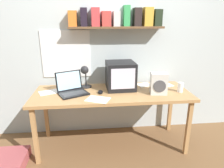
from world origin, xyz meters
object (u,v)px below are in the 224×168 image
desk_lamp (85,74)px  computer_mouse (100,92)px  printed_handout (51,92)px  crt_monitor (120,76)px  loose_paper_near_monitor (98,99)px  space_heater (159,83)px  juice_glass (180,88)px  open_notebook (144,85)px  floor_cushion (8,161)px  corner_desk (112,96)px  laptop (71,88)px  loose_paper_near_laptop (161,85)px

desk_lamp → computer_mouse: bearing=-39.3°
computer_mouse → printed_handout: 0.59m
crt_monitor → loose_paper_near_monitor: size_ratio=1.24×
space_heater → loose_paper_near_monitor: size_ratio=0.84×
desk_lamp → loose_paper_near_monitor: bearing=-60.8°
juice_glass → open_notebook: (-0.36, 0.30, -0.05)m
space_heater → floor_cushion: (-1.71, -0.18, -0.79)m
juice_glass → floor_cushion: 2.12m
corner_desk → space_heater: bearing=-11.3°
corner_desk → juice_glass: juice_glass is taller
desk_lamp → laptop: bearing=-126.2°
crt_monitor → space_heater: bearing=-30.6°
computer_mouse → loose_paper_near_laptop: 0.83m
crt_monitor → loose_paper_near_laptop: (0.55, 0.06, -0.17)m
corner_desk → crt_monitor: crt_monitor is taller
loose_paper_near_laptop → loose_paper_near_monitor: (-0.84, -0.39, 0.00)m
laptop → space_heater: (1.00, -0.12, 0.06)m
desk_lamp → loose_paper_near_monitor: desk_lamp is taller
desk_lamp → printed_handout: desk_lamp is taller
open_notebook → floor_cushion: 1.84m
printed_handout → floor_cushion: printed_handout is taller
laptop → loose_paper_near_laptop: 1.15m
desk_lamp → open_notebook: size_ratio=1.28×
juice_glass → space_heater: (-0.28, -0.03, 0.07)m
laptop → open_notebook: (0.93, 0.21, -0.06)m
space_heater → computer_mouse: space_heater is taller
laptop → loose_paper_near_laptop: (1.14, 0.16, -0.06)m
crt_monitor → space_heater: 0.47m
crt_monitor → juice_glass: bearing=-17.9°
corner_desk → desk_lamp: (-0.32, 0.17, 0.24)m
printed_handout → crt_monitor: bearing=3.1°
computer_mouse → floor_cushion: 1.27m
corner_desk → laptop: size_ratio=4.62×
loose_paper_near_laptop → printed_handout: size_ratio=1.03×
corner_desk → loose_paper_near_laptop: (0.67, 0.17, 0.06)m
open_notebook → floor_cushion: open_notebook is taller
space_heater → corner_desk: bearing=177.2°
loose_paper_near_laptop → computer_mouse: bearing=-165.8°
space_heater → computer_mouse: bearing=-178.0°
crt_monitor → printed_handout: size_ratio=1.14×
laptop → juice_glass: laptop is taller
printed_handout → juice_glass: bearing=-5.7°
computer_mouse → open_notebook: 0.64m
laptop → space_heater: space_heater is taller
corner_desk → space_heater: space_heater is taller
laptop → computer_mouse: bearing=-33.7°
crt_monitor → corner_desk: bearing=-136.2°
laptop → floor_cushion: size_ratio=1.04×
open_notebook → desk_lamp: bearing=-176.1°
juice_glass → loose_paper_near_monitor: size_ratio=0.39×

